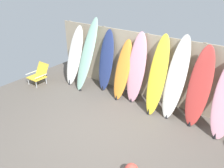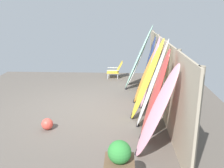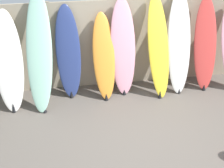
{
  "view_description": "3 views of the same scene",
  "coord_description": "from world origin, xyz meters",
  "px_view_note": "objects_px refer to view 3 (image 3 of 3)",
  "views": [
    {
      "loc": [
        2.6,
        -2.98,
        3.15
      ],
      "look_at": [
        -0.13,
        0.69,
        0.85
      ],
      "focal_mm": 35.0,
      "sensor_mm": 36.0,
      "label": 1
    },
    {
      "loc": [
        6.12,
        1.0,
        2.51
      ],
      "look_at": [
        0.41,
        0.74,
        0.79
      ],
      "focal_mm": 40.0,
      "sensor_mm": 36.0,
      "label": 2
    },
    {
      "loc": [
        -1.21,
        -3.79,
        3.31
      ],
      "look_at": [
        -0.46,
        0.62,
        0.76
      ],
      "focal_mm": 50.0,
      "sensor_mm": 36.0,
      "label": 3
    }
  ],
  "objects_px": {
    "surfboard_pink_4": "(123,48)",
    "surfboard_navy_2": "(68,53)",
    "surfboard_yellow_5": "(158,48)",
    "surfboard_white_6": "(179,44)",
    "surfboard_red_7": "(205,45)",
    "surfboard_white_0": "(8,62)",
    "surfboard_seafoam_1": "(39,53)",
    "surfboard_orange_3": "(104,57)"
  },
  "relations": [
    {
      "from": "surfboard_pink_4",
      "to": "surfboard_navy_2",
      "type": "bearing_deg",
      "value": 177.47
    },
    {
      "from": "surfboard_yellow_5",
      "to": "surfboard_white_6",
      "type": "height_order",
      "value": "surfboard_white_6"
    },
    {
      "from": "surfboard_white_6",
      "to": "surfboard_red_7",
      "type": "bearing_deg",
      "value": -0.65
    },
    {
      "from": "surfboard_white_0",
      "to": "surfboard_yellow_5",
      "type": "relative_size",
      "value": 0.93
    },
    {
      "from": "surfboard_white_0",
      "to": "surfboard_red_7",
      "type": "bearing_deg",
      "value": 1.46
    },
    {
      "from": "surfboard_seafoam_1",
      "to": "surfboard_white_6",
      "type": "distance_m",
      "value": 2.69
    },
    {
      "from": "surfboard_seafoam_1",
      "to": "surfboard_red_7",
      "type": "relative_size",
      "value": 1.13
    },
    {
      "from": "surfboard_navy_2",
      "to": "surfboard_white_6",
      "type": "distance_m",
      "value": 2.17
    },
    {
      "from": "surfboard_pink_4",
      "to": "surfboard_yellow_5",
      "type": "height_order",
      "value": "surfboard_yellow_5"
    },
    {
      "from": "surfboard_navy_2",
      "to": "surfboard_red_7",
      "type": "relative_size",
      "value": 0.97
    },
    {
      "from": "surfboard_yellow_5",
      "to": "surfboard_white_6",
      "type": "bearing_deg",
      "value": 8.35
    },
    {
      "from": "surfboard_white_0",
      "to": "surfboard_red_7",
      "type": "relative_size",
      "value": 0.97
    },
    {
      "from": "surfboard_navy_2",
      "to": "surfboard_yellow_5",
      "type": "xyz_separation_m",
      "value": [
        1.73,
        -0.18,
        0.07
      ]
    },
    {
      "from": "surfboard_navy_2",
      "to": "surfboard_red_7",
      "type": "bearing_deg",
      "value": -2.5
    },
    {
      "from": "surfboard_white_6",
      "to": "surfboard_orange_3",
      "type": "bearing_deg",
      "value": -179.69
    },
    {
      "from": "surfboard_white_0",
      "to": "surfboard_yellow_5",
      "type": "height_order",
      "value": "surfboard_yellow_5"
    },
    {
      "from": "surfboard_white_0",
      "to": "surfboard_navy_2",
      "type": "height_order",
      "value": "surfboard_navy_2"
    },
    {
      "from": "surfboard_orange_3",
      "to": "surfboard_red_7",
      "type": "distance_m",
      "value": 2.05
    },
    {
      "from": "surfboard_white_0",
      "to": "surfboard_red_7",
      "type": "distance_m",
      "value": 3.8
    },
    {
      "from": "surfboard_white_0",
      "to": "surfboard_seafoam_1",
      "type": "relative_size",
      "value": 0.85
    },
    {
      "from": "surfboard_white_0",
      "to": "surfboard_white_6",
      "type": "relative_size",
      "value": 0.91
    },
    {
      "from": "surfboard_pink_4",
      "to": "surfboard_red_7",
      "type": "relative_size",
      "value": 1.02
    },
    {
      "from": "surfboard_pink_4",
      "to": "surfboard_white_6",
      "type": "relative_size",
      "value": 0.95
    },
    {
      "from": "surfboard_seafoam_1",
      "to": "surfboard_yellow_5",
      "type": "height_order",
      "value": "surfboard_seafoam_1"
    },
    {
      "from": "surfboard_seafoam_1",
      "to": "surfboard_navy_2",
      "type": "xyz_separation_m",
      "value": [
        0.52,
        0.24,
        -0.15
      ]
    },
    {
      "from": "surfboard_navy_2",
      "to": "surfboard_orange_3",
      "type": "height_order",
      "value": "surfboard_navy_2"
    },
    {
      "from": "surfboard_white_6",
      "to": "surfboard_yellow_5",
      "type": "bearing_deg",
      "value": -171.65
    },
    {
      "from": "surfboard_white_0",
      "to": "surfboard_white_6",
      "type": "xyz_separation_m",
      "value": [
        3.25,
        0.1,
        0.09
      ]
    },
    {
      "from": "surfboard_white_0",
      "to": "surfboard_white_6",
      "type": "bearing_deg",
      "value": 1.81
    },
    {
      "from": "surfboard_navy_2",
      "to": "surfboard_white_6",
      "type": "height_order",
      "value": "surfboard_white_6"
    },
    {
      "from": "surfboard_seafoam_1",
      "to": "surfboard_navy_2",
      "type": "height_order",
      "value": "surfboard_seafoam_1"
    },
    {
      "from": "surfboard_navy_2",
      "to": "surfboard_orange_3",
      "type": "distance_m",
      "value": 0.68
    },
    {
      "from": "surfboard_yellow_5",
      "to": "surfboard_red_7",
      "type": "relative_size",
      "value": 1.04
    },
    {
      "from": "surfboard_white_0",
      "to": "surfboard_navy_2",
      "type": "distance_m",
      "value": 1.11
    },
    {
      "from": "surfboard_yellow_5",
      "to": "surfboard_white_6",
      "type": "xyz_separation_m",
      "value": [
        0.44,
        0.06,
        0.02
      ]
    },
    {
      "from": "surfboard_yellow_5",
      "to": "surfboard_orange_3",
      "type": "bearing_deg",
      "value": 176.96
    },
    {
      "from": "surfboard_seafoam_1",
      "to": "surfboard_orange_3",
      "type": "bearing_deg",
      "value": 5.99
    },
    {
      "from": "surfboard_white_0",
      "to": "surfboard_navy_2",
      "type": "relative_size",
      "value": 0.99
    },
    {
      "from": "surfboard_yellow_5",
      "to": "surfboard_navy_2",
      "type": "bearing_deg",
      "value": 174.16
    },
    {
      "from": "surfboard_orange_3",
      "to": "surfboard_white_6",
      "type": "xyz_separation_m",
      "value": [
        1.5,
        0.01,
        0.17
      ]
    },
    {
      "from": "surfboard_white_6",
      "to": "surfboard_red_7",
      "type": "xyz_separation_m",
      "value": [
        0.55,
        -0.01,
        -0.06
      ]
    },
    {
      "from": "surfboard_navy_2",
      "to": "surfboard_seafoam_1",
      "type": "bearing_deg",
      "value": -154.73
    }
  ]
}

